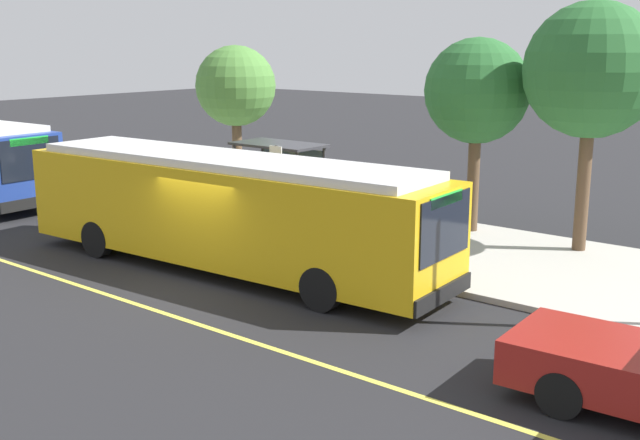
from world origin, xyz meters
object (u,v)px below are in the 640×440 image
Objects in this scene: pedestrian_commuter at (222,198)px; waiting_bench at (284,205)px; route_sign_post at (276,181)px; transit_bus_main at (226,208)px.

waiting_bench is at bearing 73.66° from pedestrian_commuter.
pedestrian_commuter is (-2.49, 0.29, -0.84)m from route_sign_post.
transit_bus_main is 5.33m from waiting_bench.
transit_bus_main is at bearing -42.35° from pedestrian_commuter.
waiting_bench is 2.25m from pedestrian_commuter.
route_sign_post reaches higher than waiting_bench.
route_sign_post is (-0.38, 2.33, 0.34)m from transit_bus_main.
transit_bus_main reaches higher than pedestrian_commuter.
route_sign_post is at bearing -6.61° from pedestrian_commuter.
waiting_bench is 0.57× the size of route_sign_post.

